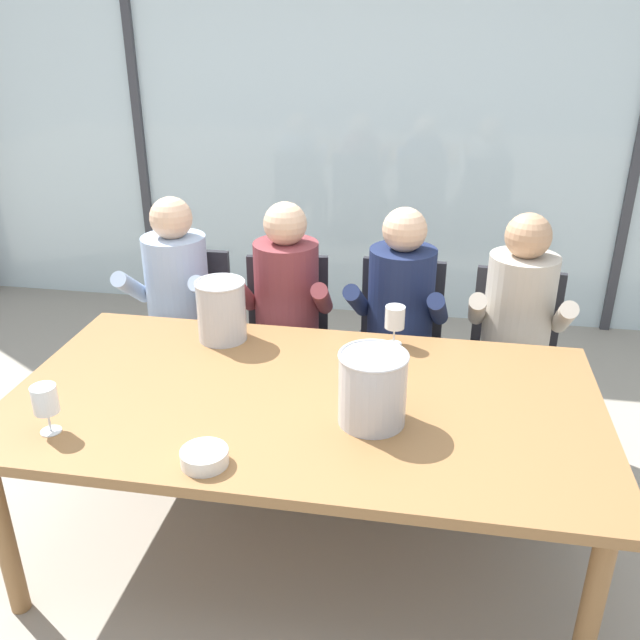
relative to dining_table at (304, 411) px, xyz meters
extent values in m
plane|color=#9E9384|center=(0.00, 1.00, -0.67)|extent=(14.00, 14.00, 0.00)
cube|color=silver|center=(0.00, 2.48, 0.63)|extent=(7.37, 0.03, 2.60)
cube|color=#38383D|center=(-1.66, 2.46, 0.63)|extent=(0.06, 0.06, 2.60)
cube|color=#38383D|center=(1.66, 2.46, 0.63)|extent=(0.06, 0.06, 2.60)
cube|color=#386633|center=(0.00, 5.95, 0.12)|extent=(13.37, 2.40, 1.57)
cube|color=olive|center=(0.00, 0.00, 0.04)|extent=(2.17, 1.16, 0.04)
cylinder|color=olive|center=(-0.98, -0.48, -0.32)|extent=(0.07, 0.07, 0.69)
cylinder|color=olive|center=(0.98, -0.48, -0.32)|extent=(0.07, 0.07, 0.69)
cylinder|color=olive|center=(-0.98, 0.48, -0.32)|extent=(0.07, 0.07, 0.69)
cylinder|color=olive|center=(0.98, 0.48, -0.32)|extent=(0.07, 0.07, 0.69)
cube|color=#232328|center=(-0.82, 0.89, -0.21)|extent=(0.45, 0.45, 0.03)
cube|color=#232328|center=(-0.82, 1.09, 0.01)|extent=(0.42, 0.05, 0.42)
cylinder|color=#232328|center=(-1.00, 0.69, -0.45)|extent=(0.04, 0.04, 0.44)
cylinder|color=#232328|center=(-0.62, 0.70, -0.45)|extent=(0.04, 0.04, 0.44)
cylinder|color=#232328|center=(-1.01, 1.07, -0.45)|extent=(0.04, 0.04, 0.44)
cylinder|color=#232328|center=(-0.63, 1.08, -0.45)|extent=(0.04, 0.04, 0.44)
cube|color=#232328|center=(-0.27, 0.88, -0.21)|extent=(0.50, 0.50, 0.03)
cube|color=#232328|center=(-0.30, 1.08, 0.01)|extent=(0.42, 0.10, 0.42)
cylinder|color=#232328|center=(-0.43, 0.66, -0.45)|extent=(0.04, 0.04, 0.44)
cylinder|color=#232328|center=(-0.05, 0.72, -0.45)|extent=(0.04, 0.04, 0.44)
cylinder|color=#232328|center=(-0.48, 1.04, -0.45)|extent=(0.04, 0.04, 0.44)
cylinder|color=#232328|center=(-0.11, 1.10, -0.45)|extent=(0.04, 0.04, 0.44)
cube|color=#232328|center=(0.29, 0.92, -0.21)|extent=(0.46, 0.46, 0.03)
cube|color=#232328|center=(0.30, 1.12, 0.01)|extent=(0.42, 0.05, 0.42)
cylinder|color=#232328|center=(0.09, 0.74, -0.45)|extent=(0.04, 0.04, 0.44)
cylinder|color=#232328|center=(0.47, 0.73, -0.45)|extent=(0.04, 0.04, 0.44)
cylinder|color=#232328|center=(0.11, 1.12, -0.45)|extent=(0.04, 0.04, 0.44)
cylinder|color=#232328|center=(0.49, 1.10, -0.45)|extent=(0.04, 0.04, 0.44)
cube|color=#232328|center=(0.84, 0.87, -0.21)|extent=(0.48, 0.48, 0.03)
cube|color=#232328|center=(0.86, 1.07, 0.01)|extent=(0.42, 0.08, 0.42)
cylinder|color=#232328|center=(0.63, 0.70, -0.45)|extent=(0.04, 0.04, 0.44)
cylinder|color=#232328|center=(1.01, 0.67, -0.45)|extent=(0.04, 0.04, 0.44)
cylinder|color=#232328|center=(0.67, 1.08, -0.45)|extent=(0.04, 0.04, 0.44)
cylinder|color=#232328|center=(1.05, 1.04, -0.45)|extent=(0.04, 0.04, 0.44)
cylinder|color=#9EB2D1|center=(-0.84, 0.93, 0.08)|extent=(0.33, 0.33, 0.52)
sphere|color=#DBAD89|center=(-0.84, 0.93, 0.44)|extent=(0.21, 0.21, 0.21)
cube|color=#47423D|center=(-0.93, 0.73, -0.18)|extent=(0.14, 0.40, 0.13)
cube|color=#47423D|center=(-0.75, 0.73, -0.18)|extent=(0.14, 0.40, 0.13)
cylinder|color=#47423D|center=(-0.92, 0.53, -0.43)|extent=(0.10, 0.10, 0.47)
cylinder|color=#47423D|center=(-0.74, 0.53, -0.43)|extent=(0.10, 0.10, 0.47)
cylinder|color=#9EB2D1|center=(-1.03, 0.80, 0.11)|extent=(0.09, 0.33, 0.26)
cylinder|color=#9EB2D1|center=(-0.65, 0.82, 0.11)|extent=(0.09, 0.33, 0.26)
cylinder|color=brown|center=(-0.27, 0.93, 0.08)|extent=(0.34, 0.34, 0.52)
sphere|color=#DBAD89|center=(-0.27, 0.93, 0.44)|extent=(0.21, 0.21, 0.21)
cube|color=#47423D|center=(-0.35, 0.72, -0.18)|extent=(0.16, 0.41, 0.13)
cube|color=#47423D|center=(-0.17, 0.74, -0.18)|extent=(0.16, 0.41, 0.13)
cylinder|color=#47423D|center=(-0.33, 0.52, -0.43)|extent=(0.10, 0.10, 0.47)
cylinder|color=#47423D|center=(-0.15, 0.54, -0.43)|extent=(0.10, 0.10, 0.47)
cylinder|color=brown|center=(-0.45, 0.80, 0.11)|extent=(0.10, 0.33, 0.26)
cylinder|color=brown|center=(-0.07, 0.82, 0.11)|extent=(0.10, 0.33, 0.26)
cylinder|color=#192347|center=(0.30, 0.93, 0.08)|extent=(0.35, 0.35, 0.52)
sphere|color=#DBAD89|center=(0.30, 0.93, 0.44)|extent=(0.21, 0.21, 0.21)
cube|color=#47423D|center=(0.19, 0.74, -0.18)|extent=(0.17, 0.41, 0.13)
cube|color=#47423D|center=(0.37, 0.72, -0.18)|extent=(0.17, 0.41, 0.13)
cylinder|color=#47423D|center=(0.17, 0.54, -0.43)|extent=(0.10, 0.10, 0.47)
cylinder|color=#47423D|center=(0.35, 0.52, -0.43)|extent=(0.10, 0.10, 0.47)
cylinder|color=#192347|center=(0.10, 0.83, 0.11)|extent=(0.11, 0.33, 0.26)
cylinder|color=#192347|center=(0.47, 0.79, 0.11)|extent=(0.11, 0.33, 0.26)
cylinder|color=#B7AD9E|center=(0.85, 0.93, 0.08)|extent=(0.34, 0.34, 0.52)
sphere|color=tan|center=(0.85, 0.93, 0.44)|extent=(0.21, 0.21, 0.21)
cube|color=#47423D|center=(0.75, 0.74, -0.18)|extent=(0.16, 0.41, 0.13)
cube|color=#47423D|center=(0.93, 0.72, -0.18)|extent=(0.16, 0.41, 0.13)
cylinder|color=#47423D|center=(0.73, 0.54, -0.43)|extent=(0.10, 0.10, 0.47)
cylinder|color=#47423D|center=(0.91, 0.52, -0.43)|extent=(0.10, 0.10, 0.47)
cylinder|color=#B7AD9E|center=(0.65, 0.82, 0.11)|extent=(0.10, 0.33, 0.26)
cylinder|color=#B7AD9E|center=(1.03, 0.80, 0.11)|extent=(0.10, 0.33, 0.26)
cylinder|color=#B7B7BC|center=(0.26, -0.12, 0.19)|extent=(0.23, 0.23, 0.25)
torus|color=silver|center=(0.26, -0.12, 0.32)|extent=(0.24, 0.24, 0.01)
cylinder|color=#B7B7BC|center=(-0.44, 0.41, 0.19)|extent=(0.21, 0.21, 0.26)
torus|color=silver|center=(-0.44, 0.41, 0.32)|extent=(0.21, 0.21, 0.01)
cylinder|color=silver|center=(-0.22, -0.46, 0.09)|extent=(0.15, 0.15, 0.05)
cylinder|color=silver|center=(-0.79, -0.37, 0.07)|extent=(0.07, 0.07, 0.00)
cylinder|color=silver|center=(-0.79, -0.37, 0.11)|extent=(0.01, 0.01, 0.07)
cylinder|color=silver|center=(-0.79, -0.37, 0.19)|extent=(0.08, 0.08, 0.09)
cylinder|color=#560C1E|center=(-0.79, -0.37, 0.16)|extent=(0.07, 0.07, 0.04)
cylinder|color=silver|center=(0.29, 0.48, 0.07)|extent=(0.07, 0.07, 0.00)
cylinder|color=silver|center=(0.29, 0.48, 0.11)|extent=(0.01, 0.01, 0.07)
cylinder|color=silver|center=(0.29, 0.48, 0.19)|extent=(0.08, 0.08, 0.09)
cylinder|color=#560C1E|center=(0.29, 0.48, 0.16)|extent=(0.07, 0.07, 0.04)
camera|label=1|loc=(0.43, -2.09, 1.34)|focal=37.74mm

